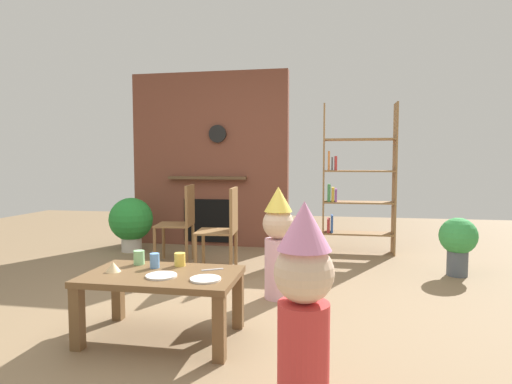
# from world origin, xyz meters

# --- Properties ---
(ground_plane) EXTENTS (12.00, 12.00, 0.00)m
(ground_plane) POSITION_xyz_m (0.00, 0.00, 0.00)
(ground_plane) COLOR #846B4C
(brick_fireplace_feature) EXTENTS (2.20, 0.28, 2.40)m
(brick_fireplace_feature) POSITION_xyz_m (-0.89, 2.60, 1.19)
(brick_fireplace_feature) COLOR brown
(brick_fireplace_feature) RESTS_ON ground_plane
(bookshelf) EXTENTS (0.90, 0.28, 1.90)m
(bookshelf) POSITION_xyz_m (1.06, 2.40, 0.88)
(bookshelf) COLOR olive
(bookshelf) RESTS_ON ground_plane
(coffee_table) EXTENTS (1.00, 0.59, 0.44)m
(coffee_table) POSITION_xyz_m (-0.32, -0.50, 0.36)
(coffee_table) COLOR brown
(coffee_table) RESTS_ON ground_plane
(paper_cup_near_left) EXTENTS (0.08, 0.08, 0.10)m
(paper_cup_near_left) POSITION_xyz_m (-0.57, -0.30, 0.48)
(paper_cup_near_left) COLOR #8CD18C
(paper_cup_near_left) RESTS_ON coffee_table
(paper_cup_near_right) EXTENTS (0.08, 0.08, 0.09)m
(paper_cup_near_right) POSITION_xyz_m (-0.27, -0.29, 0.48)
(paper_cup_near_right) COLOR #F2CC4C
(paper_cup_near_right) RESTS_ON coffee_table
(paper_cup_center) EXTENTS (0.06, 0.06, 0.10)m
(paper_cup_center) POSITION_xyz_m (-0.42, -0.38, 0.49)
(paper_cup_center) COLOR #669EE0
(paper_cup_center) RESTS_ON coffee_table
(paper_plate_front) EXTENTS (0.19, 0.19, 0.01)m
(paper_plate_front) POSITION_xyz_m (0.01, -0.60, 0.44)
(paper_plate_front) COLOR white
(paper_plate_front) RESTS_ON coffee_table
(paper_plate_rear) EXTENTS (0.20, 0.20, 0.01)m
(paper_plate_rear) POSITION_xyz_m (-0.29, -0.58, 0.44)
(paper_plate_rear) COLOR white
(paper_plate_rear) RESTS_ON coffee_table
(birthday_cake_slice) EXTENTS (0.10, 0.10, 0.06)m
(birthday_cake_slice) POSITION_xyz_m (-0.65, -0.52, 0.47)
(birthday_cake_slice) COLOR #EAC68C
(birthday_cake_slice) RESTS_ON coffee_table
(table_fork) EXTENTS (0.14, 0.09, 0.01)m
(table_fork) POSITION_xyz_m (-0.01, -0.36, 0.44)
(table_fork) COLOR silver
(table_fork) RESTS_ON coffee_table
(child_with_cone_hat) EXTENTS (0.27, 0.27, 0.99)m
(child_with_cone_hat) POSITION_xyz_m (0.65, -1.18, 0.52)
(child_with_cone_hat) COLOR #D13838
(child_with_cone_hat) RESTS_ON ground_plane
(child_in_pink) EXTENTS (0.26, 0.26, 0.96)m
(child_in_pink) POSITION_xyz_m (0.33, 0.44, 0.51)
(child_in_pink) COLOR #EAB2C6
(child_in_pink) RESTS_ON ground_plane
(dining_chair_left) EXTENTS (0.45, 0.45, 0.90)m
(dining_chair_left) POSITION_xyz_m (-0.91, 1.50, 0.51)
(dining_chair_left) COLOR olive
(dining_chair_left) RESTS_ON ground_plane
(dining_chair_middle) EXTENTS (0.43, 0.43, 0.90)m
(dining_chair_middle) POSITION_xyz_m (-0.30, 1.12, 0.51)
(dining_chair_middle) COLOR olive
(dining_chair_middle) RESTS_ON ground_plane
(potted_plant_tall) EXTENTS (0.37, 0.37, 0.60)m
(potted_plant_tall) POSITION_xyz_m (2.06, 1.45, 0.36)
(potted_plant_tall) COLOR #4C5660
(potted_plant_tall) RESTS_ON ground_plane
(potted_plant_short) EXTENTS (0.56, 0.56, 0.70)m
(potted_plant_short) POSITION_xyz_m (-1.78, 1.98, 0.40)
(potted_plant_short) COLOR beige
(potted_plant_short) RESTS_ON ground_plane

